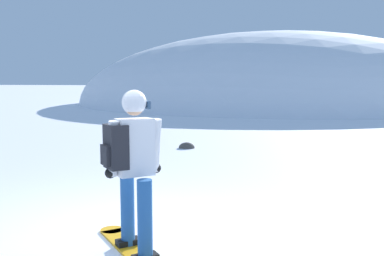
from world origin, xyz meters
TOP-DOWN VIEW (x-y plane):
  - ground_plane at (0.00, 0.00)m, footprint 300.00×300.00m
  - ridge_peak_main at (-0.49, 29.32)m, footprint 29.88×26.89m
  - snowboarder_main at (0.30, -0.46)m, footprint 1.36×1.40m
  - rock_dark at (-1.06, 6.50)m, footprint 0.44×0.37m

SIDE VIEW (x-z plane):
  - ground_plane at x=0.00m, z-range 0.00..0.00m
  - ridge_peak_main at x=-0.49m, z-range -5.42..5.42m
  - rock_dark at x=-1.06m, z-range -0.15..0.15m
  - snowboarder_main at x=0.30m, z-range 0.06..1.78m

